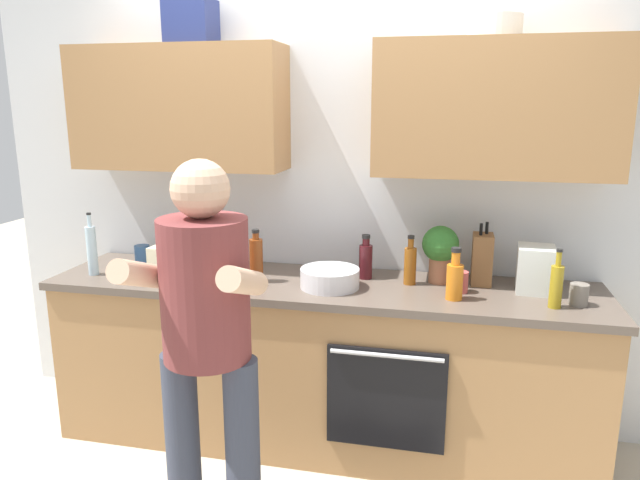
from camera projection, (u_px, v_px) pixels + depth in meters
name	position (u px, v px, depth m)	size (l,w,h in m)	color
ground_plane	(321.00, 439.00, 3.24)	(12.00, 12.00, 0.00)	#B2A893
back_wall_unit	(331.00, 162.00, 3.16)	(4.00, 0.38, 2.50)	silver
counter	(321.00, 363.00, 3.13)	(2.84, 0.67, 0.90)	#A37547
person_standing	(206.00, 330.00, 2.27)	(0.49, 0.45, 1.61)	#383D4C
bottle_water	(92.00, 249.00, 3.14)	(0.05, 0.05, 0.34)	silver
bottle_syrup	(410.00, 264.00, 2.99)	(0.06, 0.06, 0.25)	#8C4C14
bottle_wine	(366.00, 260.00, 3.09)	(0.07, 0.07, 0.24)	#471419
bottle_oil	(556.00, 285.00, 2.64)	(0.06, 0.06, 0.27)	olive
bottle_juice	(455.00, 279.00, 2.76)	(0.08, 0.08, 0.25)	orange
bottle_hotsauce	(237.00, 264.00, 2.96)	(0.07, 0.07, 0.26)	red
bottle_vinegar	(256.00, 259.00, 3.03)	(0.07, 0.07, 0.28)	brown
cup_ceramic	(460.00, 282.00, 2.87)	(0.08, 0.08, 0.10)	#BF4C47
cup_stoneware	(579.00, 295.00, 2.69)	(0.08, 0.08, 0.10)	slate
cup_tea	(142.00, 255.00, 3.37)	(0.09, 0.09, 0.11)	#33598C
mixing_bowl	(330.00, 278.00, 2.94)	(0.30, 0.30, 0.10)	silver
knife_block	(482.00, 259.00, 2.98)	(0.10, 0.14, 0.32)	brown
potted_herb	(440.00, 249.00, 3.00)	(0.19, 0.19, 0.30)	#9E6647
grocery_bag_rice	(173.00, 262.00, 3.10)	(0.19, 0.19, 0.18)	beige
grocery_bag_produce	(535.00, 269.00, 2.87)	(0.17, 0.19, 0.23)	silver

